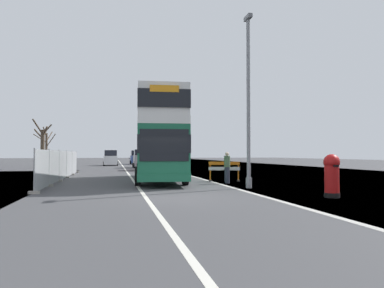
{
  "coord_description": "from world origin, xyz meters",
  "views": [
    {
      "loc": [
        -2.27,
        -13.52,
        1.65
      ],
      "look_at": [
        1.94,
        5.81,
        2.2
      ],
      "focal_mm": 33.62,
      "sensor_mm": 36.0,
      "label": 1
    }
  ],
  "objects_px": {
    "car_receding_far": "(111,158)",
    "pedestrian_at_kerb": "(227,168)",
    "red_pillar_postbox": "(332,174)",
    "car_far_side": "(136,158)",
    "double_decker_bus": "(159,137)",
    "lamppost_foreground": "(248,106)",
    "car_oncoming_near": "(149,160)",
    "car_receding_mid": "(142,159)",
    "roadworks_barrier": "(224,169)"
  },
  "relations": [
    {
      "from": "lamppost_foreground",
      "to": "pedestrian_at_kerb",
      "type": "relative_size",
      "value": 4.8
    },
    {
      "from": "double_decker_bus",
      "to": "car_receding_far",
      "type": "bearing_deg",
      "value": 95.91
    },
    {
      "from": "roadworks_barrier",
      "to": "car_receding_far",
      "type": "bearing_deg",
      "value": 102.22
    },
    {
      "from": "car_receding_far",
      "to": "car_far_side",
      "type": "relative_size",
      "value": 0.99
    },
    {
      "from": "red_pillar_postbox",
      "to": "car_receding_far",
      "type": "relative_size",
      "value": 0.37
    },
    {
      "from": "lamppost_foreground",
      "to": "car_oncoming_near",
      "type": "distance_m",
      "value": 20.74
    },
    {
      "from": "double_decker_bus",
      "to": "car_receding_mid",
      "type": "bearing_deg",
      "value": 88.56
    },
    {
      "from": "roadworks_barrier",
      "to": "car_receding_far",
      "type": "xyz_separation_m",
      "value": [
        -6.93,
        32.01,
        0.25
      ]
    },
    {
      "from": "double_decker_bus",
      "to": "red_pillar_postbox",
      "type": "bearing_deg",
      "value": -61.77
    },
    {
      "from": "double_decker_bus",
      "to": "car_oncoming_near",
      "type": "height_order",
      "value": "double_decker_bus"
    },
    {
      "from": "car_receding_mid",
      "to": "car_far_side",
      "type": "height_order",
      "value": "car_far_side"
    },
    {
      "from": "lamppost_foreground",
      "to": "double_decker_bus",
      "type": "bearing_deg",
      "value": 122.18
    },
    {
      "from": "car_receding_far",
      "to": "pedestrian_at_kerb",
      "type": "xyz_separation_m",
      "value": [
        6.67,
        -33.38,
        -0.13
      ]
    },
    {
      "from": "red_pillar_postbox",
      "to": "pedestrian_at_kerb",
      "type": "xyz_separation_m",
      "value": [
        -1.87,
        7.13,
        -0.02
      ]
    },
    {
      "from": "lamppost_foreground",
      "to": "red_pillar_postbox",
      "type": "relative_size",
      "value": 5.13
    },
    {
      "from": "double_decker_bus",
      "to": "pedestrian_at_kerb",
      "type": "xyz_separation_m",
      "value": [
        3.51,
        -2.89,
        -1.82
      ]
    },
    {
      "from": "red_pillar_postbox",
      "to": "pedestrian_at_kerb",
      "type": "height_order",
      "value": "pedestrian_at_kerb"
    },
    {
      "from": "car_receding_far",
      "to": "pedestrian_at_kerb",
      "type": "bearing_deg",
      "value": -78.7
    },
    {
      "from": "lamppost_foreground",
      "to": "pedestrian_at_kerb",
      "type": "height_order",
      "value": "lamppost_foreground"
    },
    {
      "from": "car_receding_mid",
      "to": "car_far_side",
      "type": "relative_size",
      "value": 0.92
    },
    {
      "from": "red_pillar_postbox",
      "to": "car_far_side",
      "type": "xyz_separation_m",
      "value": [
        -4.55,
        46.87,
        0.12
      ]
    },
    {
      "from": "lamppost_foreground",
      "to": "car_receding_mid",
      "type": "distance_m",
      "value": 27.23
    },
    {
      "from": "car_receding_far",
      "to": "car_oncoming_near",
      "type": "bearing_deg",
      "value": -76.25
    },
    {
      "from": "double_decker_bus",
      "to": "lamppost_foreground",
      "type": "xyz_separation_m",
      "value": [
        3.66,
        -5.82,
        1.29
      ]
    },
    {
      "from": "lamppost_foreground",
      "to": "pedestrian_at_kerb",
      "type": "distance_m",
      "value": 4.27
    },
    {
      "from": "red_pillar_postbox",
      "to": "pedestrian_at_kerb",
      "type": "relative_size",
      "value": 0.94
    },
    {
      "from": "car_receding_mid",
      "to": "pedestrian_at_kerb",
      "type": "height_order",
      "value": "car_receding_mid"
    },
    {
      "from": "double_decker_bus",
      "to": "lamppost_foreground",
      "type": "distance_m",
      "value": 7.0
    },
    {
      "from": "car_receding_far",
      "to": "car_receding_mid",
      "type": "bearing_deg",
      "value": -68.64
    },
    {
      "from": "red_pillar_postbox",
      "to": "car_far_side",
      "type": "bearing_deg",
      "value": 95.54
    },
    {
      "from": "lamppost_foreground",
      "to": "car_receding_far",
      "type": "height_order",
      "value": "lamppost_foreground"
    },
    {
      "from": "roadworks_barrier",
      "to": "double_decker_bus",
      "type": "bearing_deg",
      "value": 158.09
    },
    {
      "from": "roadworks_barrier",
      "to": "car_receding_mid",
      "type": "height_order",
      "value": "car_receding_mid"
    },
    {
      "from": "roadworks_barrier",
      "to": "pedestrian_at_kerb",
      "type": "distance_m",
      "value": 1.4
    },
    {
      "from": "car_receding_far",
      "to": "pedestrian_at_kerb",
      "type": "height_order",
      "value": "car_receding_far"
    },
    {
      "from": "roadworks_barrier",
      "to": "pedestrian_at_kerb",
      "type": "height_order",
      "value": "pedestrian_at_kerb"
    },
    {
      "from": "car_receding_mid",
      "to": "pedestrian_at_kerb",
      "type": "distance_m",
      "value": 24.14
    },
    {
      "from": "car_receding_mid",
      "to": "pedestrian_at_kerb",
      "type": "xyz_separation_m",
      "value": [
        2.98,
        -23.95,
        -0.14
      ]
    },
    {
      "from": "car_receding_far",
      "to": "car_far_side",
      "type": "bearing_deg",
      "value": 57.89
    },
    {
      "from": "double_decker_bus",
      "to": "car_receding_mid",
      "type": "height_order",
      "value": "double_decker_bus"
    },
    {
      "from": "red_pillar_postbox",
      "to": "roadworks_barrier",
      "type": "relative_size",
      "value": 0.87
    },
    {
      "from": "double_decker_bus",
      "to": "car_receding_far",
      "type": "distance_m",
      "value": 30.7
    },
    {
      "from": "double_decker_bus",
      "to": "roadworks_barrier",
      "type": "height_order",
      "value": "double_decker_bus"
    },
    {
      "from": "car_receding_mid",
      "to": "car_far_side",
      "type": "xyz_separation_m",
      "value": [
        0.3,
        15.78,
        -0.0
      ]
    },
    {
      "from": "roadworks_barrier",
      "to": "car_oncoming_near",
      "type": "distance_m",
      "value": 16.3
    },
    {
      "from": "double_decker_bus",
      "to": "lamppost_foreground",
      "type": "bearing_deg",
      "value": -57.82
    },
    {
      "from": "car_far_side",
      "to": "pedestrian_at_kerb",
      "type": "bearing_deg",
      "value": -86.14
    },
    {
      "from": "lamppost_foreground",
      "to": "car_receding_far",
      "type": "xyz_separation_m",
      "value": [
        -6.82,
        36.31,
        -2.97
      ]
    },
    {
      "from": "red_pillar_postbox",
      "to": "roadworks_barrier",
      "type": "xyz_separation_m",
      "value": [
        -1.6,
        8.5,
        -0.13
      ]
    },
    {
      "from": "double_decker_bus",
      "to": "lamppost_foreground",
      "type": "relative_size",
      "value": 1.36
    }
  ]
}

